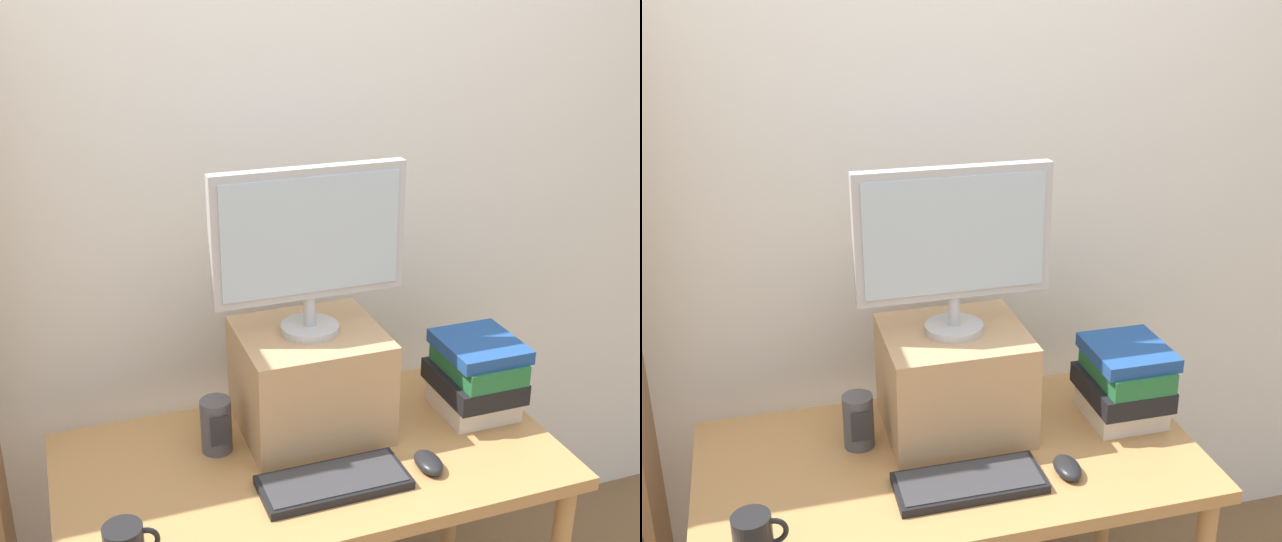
% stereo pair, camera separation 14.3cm
% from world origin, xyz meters
% --- Properties ---
extents(back_wall, '(7.00, 0.08, 2.60)m').
position_xyz_m(back_wall, '(0.00, 0.50, 1.30)').
color(back_wall, silver).
rests_on(back_wall, ground_plane).
extents(desk, '(1.28, 0.66, 0.74)m').
position_xyz_m(desk, '(0.00, 0.00, 0.65)').
color(desk, '#B7844C').
rests_on(desk, ground_plane).
extents(riser_box, '(0.37, 0.33, 0.29)m').
position_xyz_m(riser_box, '(0.05, 0.13, 0.88)').
color(riser_box, tan).
rests_on(riser_box, desk).
extents(computer_monitor, '(0.50, 0.15, 0.44)m').
position_xyz_m(computer_monitor, '(0.05, 0.13, 1.27)').
color(computer_monitor, '#B7B7BA').
rests_on(computer_monitor, riser_box).
extents(keyboard, '(0.36, 0.15, 0.02)m').
position_xyz_m(keyboard, '(0.01, -0.14, 0.75)').
color(keyboard, black).
rests_on(keyboard, desk).
extents(computer_mouse, '(0.06, 0.10, 0.04)m').
position_xyz_m(computer_mouse, '(0.26, -0.15, 0.76)').
color(computer_mouse, black).
rests_on(computer_mouse, desk).
extents(book_stack, '(0.21, 0.25, 0.22)m').
position_xyz_m(book_stack, '(0.50, 0.05, 0.85)').
color(book_stack, silver).
rests_on(book_stack, desk).
extents(coffee_mug, '(0.12, 0.08, 0.10)m').
position_xyz_m(coffee_mug, '(-0.49, -0.26, 0.79)').
color(coffee_mug, black).
rests_on(coffee_mug, desk).
extents(desk_speaker, '(0.08, 0.08, 0.15)m').
position_xyz_m(desk_speaker, '(-0.22, 0.11, 0.81)').
color(desk_speaker, '#4C4C51').
rests_on(desk_speaker, desk).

